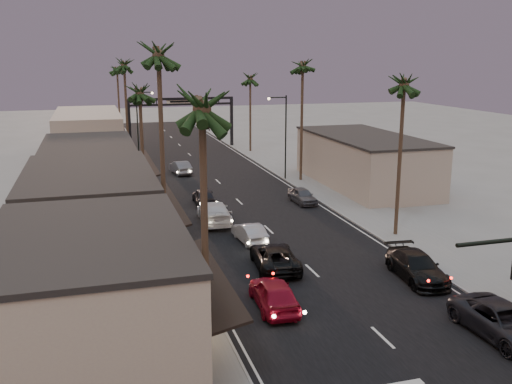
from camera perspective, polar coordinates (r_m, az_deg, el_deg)
ground at (r=54.95m, az=-2.47°, el=-0.24°), size 200.00×200.00×0.00m
road at (r=59.70m, az=-3.61°, el=0.85°), size 14.00×120.00×0.02m
sidewalk_left at (r=65.26m, az=-13.14°, el=1.65°), size 5.00×92.00×0.12m
sidewalk_right at (r=68.83m, az=2.85°, el=2.58°), size 5.00×92.00×0.12m
storefront_near at (r=25.98m, az=-16.03°, el=-10.18°), size 8.00×12.00×5.50m
storefront_mid at (r=39.25m, az=-16.22°, el=-2.17°), size 8.00×14.00×5.50m
storefront_far at (r=54.91m, az=-16.31°, el=1.89°), size 8.00×16.00×5.00m
storefront_dist at (r=77.55m, az=-16.41°, el=5.48°), size 8.00×20.00×6.00m
building_right at (r=59.24m, az=10.79°, el=3.00°), size 8.00×18.00×5.00m
arch at (r=83.20m, az=-7.48°, el=8.16°), size 15.20×0.40×7.27m
streetlight_right at (r=60.64m, az=2.75°, el=6.16°), size 2.13×0.30×9.00m
streetlight_left at (r=70.55m, az=-11.55°, el=6.92°), size 2.13×0.30×9.00m
palm_la at (r=21.34m, az=-5.45°, el=9.40°), size 3.20×3.20×13.20m
palm_lb at (r=34.15m, az=-9.76°, el=13.99°), size 3.20×3.20×15.20m
palm_lc at (r=48.14m, az=-11.58°, el=10.19°), size 3.20×3.20×12.20m
palm_ld at (r=67.04m, az=-13.08°, el=12.60°), size 3.20×3.20×14.20m
palm_ra at (r=41.72m, az=14.63°, el=10.93°), size 3.20×3.20×13.20m
palm_rb at (r=59.79m, az=4.70°, el=12.85°), size 3.20×3.20×14.20m
palm_rc at (r=78.85m, az=-0.58°, el=11.58°), size 3.20×3.20×12.20m
palm_far at (r=90.03m, az=-13.74°, el=12.05°), size 3.20×3.20×13.20m
oncoming_red at (r=30.35m, az=1.80°, el=-10.11°), size 2.17×4.89×1.63m
oncoming_pickup at (r=35.76m, az=1.88°, el=-6.49°), size 3.14×5.73×1.52m
oncoming_silver at (r=40.75m, az=-0.65°, el=-4.09°), size 1.78×4.27×1.37m
oncoming_white at (r=45.52m, az=-4.21°, el=-2.04°), size 2.83×5.99×1.69m
oncoming_dgrey at (r=51.22m, az=-5.24°, el=-0.43°), size 2.00×4.44×1.48m
oncoming_grey_far at (r=64.99m, az=-7.56°, el=2.45°), size 2.09×4.63×1.47m
curbside_near at (r=29.77m, az=23.57°, el=-11.81°), size 2.84×5.82×1.59m
curbside_black at (r=35.38m, az=15.77°, el=-7.18°), size 2.72×5.63×1.58m
curbside_grey at (r=51.63m, az=4.67°, el=-0.37°), size 1.81×4.12×1.38m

